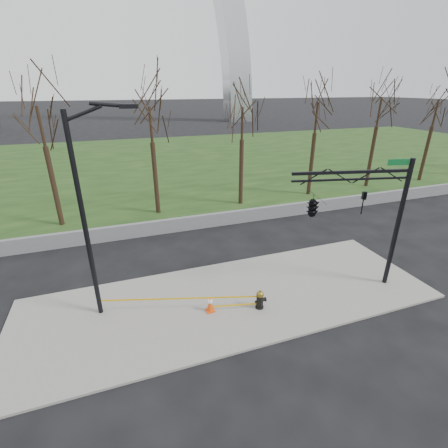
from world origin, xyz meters
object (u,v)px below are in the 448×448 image
object	(u,v)px
fire_hydrant	(260,300)
traffic_cone	(210,304)
street_light	(88,207)
traffic_signal_mast	(330,205)

from	to	relation	value
fire_hydrant	traffic_cone	bearing A→B (deg)	168.74
traffic_cone	fire_hydrant	bearing A→B (deg)	-13.38
street_light	traffic_signal_mast	size ratio (longest dim) A/B	1.37
fire_hydrant	traffic_signal_mast	world-z (taller)	traffic_signal_mast
fire_hydrant	traffic_cone	world-z (taller)	fire_hydrant
traffic_cone	traffic_signal_mast	xyz separation A→B (m)	(5.29, -0.02, 3.71)
fire_hydrant	traffic_cone	size ratio (longest dim) A/B	1.26
street_light	fire_hydrant	bearing A→B (deg)	-13.33
traffic_cone	traffic_signal_mast	size ratio (longest dim) A/B	0.11
fire_hydrant	traffic_cone	xyz separation A→B (m)	(-2.03, 0.48, -0.05)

